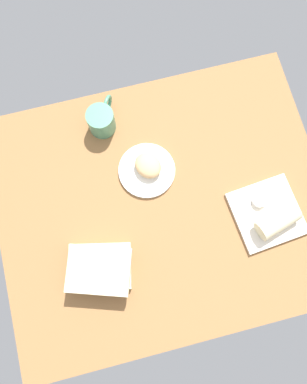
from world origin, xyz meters
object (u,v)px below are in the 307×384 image
at_px(round_plate, 147,171).
at_px(scone_pastry, 148,166).
at_px(breakfast_wrap, 278,221).
at_px(sauce_cup, 259,201).
at_px(book_stack, 99,268).
at_px(coffee_mug, 102,120).
at_px(square_plate, 267,213).

distance_m(round_plate, scone_pastry, 0.03).
distance_m(scone_pastry, breakfast_wrap, 0.46).
xyz_separation_m(sauce_cup, book_stack, (0.56, 0.08, 0.02)).
distance_m(scone_pastry, sauce_cup, 0.38).
distance_m(scone_pastry, book_stack, 0.37).
bearing_deg(coffee_mug, sauce_cup, 138.07).
bearing_deg(coffee_mug, scone_pastry, 120.82).
height_order(square_plate, breakfast_wrap, breakfast_wrap).
xyz_separation_m(square_plate, book_stack, (0.57, 0.04, 0.03)).
height_order(breakfast_wrap, coffee_mug, coffee_mug).
xyz_separation_m(round_plate, sauce_cup, (-0.33, 0.20, 0.02)).
distance_m(round_plate, coffee_mug, 0.23).
bearing_deg(square_plate, book_stack, 3.91).
height_order(scone_pastry, coffee_mug, coffee_mug).
relative_size(scone_pastry, breakfast_wrap, 0.68).
bearing_deg(breakfast_wrap, book_stack, 73.54).
bearing_deg(breakfast_wrap, round_plate, 35.77).
xyz_separation_m(round_plate, coffee_mug, (0.11, -0.20, 0.04)).
height_order(breakfast_wrap, book_stack, book_stack).
xyz_separation_m(round_plate, square_plate, (-0.35, 0.24, 0.00)).
xyz_separation_m(round_plate, scone_pastry, (-0.01, -0.01, 0.03)).
height_order(scone_pastry, breakfast_wrap, breakfast_wrap).
xyz_separation_m(round_plate, book_stack, (0.22, 0.28, 0.04)).
height_order(sauce_cup, coffee_mug, coffee_mug).
xyz_separation_m(scone_pastry, book_stack, (0.23, 0.29, 0.01)).
xyz_separation_m(scone_pastry, coffee_mug, (0.11, -0.19, 0.01)).
height_order(book_stack, coffee_mug, coffee_mug).
distance_m(scone_pastry, square_plate, 0.42).
bearing_deg(breakfast_wrap, scone_pastry, 34.58).
relative_size(round_plate, book_stack, 0.84).
relative_size(round_plate, coffee_mug, 1.44).
xyz_separation_m(round_plate, breakfast_wrap, (-0.36, 0.28, 0.04)).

